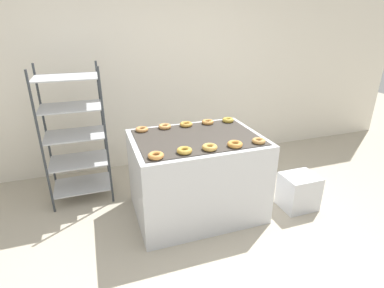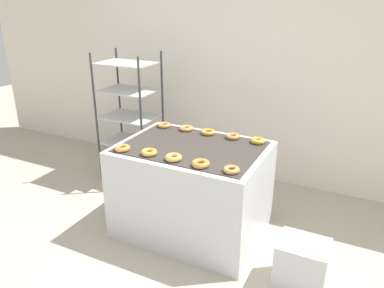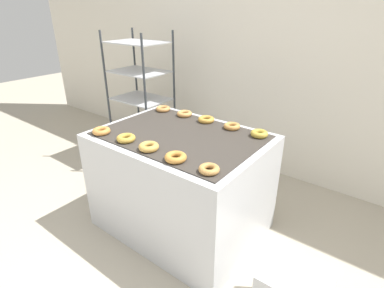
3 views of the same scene
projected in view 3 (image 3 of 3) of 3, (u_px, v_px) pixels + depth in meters
The scene contains 14 objects.
ground_plane at pixel (118, 278), 2.13m from camera, with size 14.00×14.00×0.00m, color #B2A893.
wall_back at pixel (265, 44), 3.08m from camera, with size 8.00×0.05×2.80m.
fryer_machine at pixel (181, 183), 2.47m from camera, with size 1.29×0.95×0.87m.
baking_rack_cart at pixel (141, 99), 3.48m from camera, with size 0.65×0.48×1.53m.
donut_near_leftmost at pixel (101, 131), 2.30m from camera, with size 0.14×0.14×0.04m, color #CB853F.
donut_near_left at pixel (126, 138), 2.17m from camera, with size 0.14×0.14×0.04m, color gold.
donut_near_center at pixel (149, 147), 2.04m from camera, with size 0.14×0.14×0.04m, color gold.
donut_near_right at pixel (176, 157), 1.90m from camera, with size 0.14×0.14×0.04m, color #C58437.
donut_near_rightmost at pixel (209, 169), 1.77m from camera, with size 0.13×0.13×0.04m, color #BD8747.
donut_far_leftmost at pixel (163, 109), 2.80m from camera, with size 0.13×0.13×0.04m, color #C78849.
donut_far_left at pixel (185, 114), 2.67m from camera, with size 0.14×0.14×0.04m, color tan.
donut_far_center at pixel (207, 120), 2.53m from camera, with size 0.14×0.14×0.04m, color gold.
donut_far_right at pixel (232, 126), 2.39m from camera, with size 0.13×0.13×0.04m, color #C58742.
donut_far_rightmost at pixel (259, 134), 2.25m from camera, with size 0.13×0.13×0.04m, color gold.
Camera 3 is at (1.35, -0.90, 1.76)m, focal length 28.00 mm.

